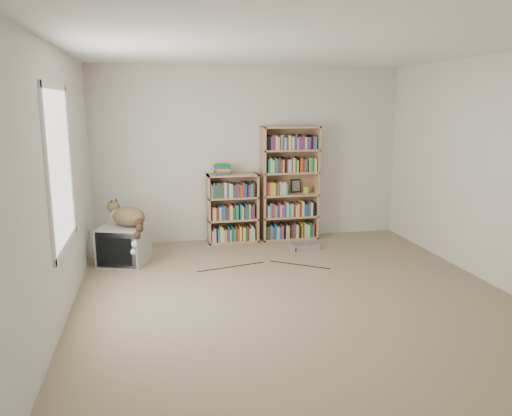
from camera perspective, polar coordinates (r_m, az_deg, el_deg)
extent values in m
cube|color=gray|center=(5.22, 4.81, -10.45)|extent=(4.50, 5.00, 0.01)
cube|color=silver|center=(7.30, -0.61, 6.14)|extent=(4.50, 0.02, 2.50)
cube|color=silver|center=(2.65, 20.84, -4.95)|extent=(4.50, 0.02, 2.50)
cube|color=silver|center=(4.76, -21.89, 2.19)|extent=(0.02, 5.00, 2.50)
cube|color=silver|center=(5.94, 26.39, 3.58)|extent=(0.02, 5.00, 2.50)
cube|color=white|center=(4.86, 5.34, 17.97)|extent=(4.50, 5.00, 0.02)
cube|color=white|center=(4.93, -21.49, 4.30)|extent=(0.02, 1.22, 1.52)
cube|color=#AAAAAD|center=(6.48, -14.87, -4.11)|extent=(0.69, 0.66, 0.48)
cube|color=black|center=(6.27, -15.70, -4.69)|extent=(0.49, 0.20, 0.44)
cube|color=black|center=(6.26, -15.76, -4.82)|extent=(0.39, 0.15, 0.34)
cube|color=black|center=(6.58, -14.49, -3.94)|extent=(0.40, 0.37, 0.29)
ellipsoid|color=#372916|center=(6.38, -14.38, -0.96)|extent=(0.54, 0.51, 0.25)
ellipsoid|color=#372916|center=(6.31, -13.55, -1.15)|extent=(0.30, 0.30, 0.19)
ellipsoid|color=#C7B18F|center=(6.47, -15.53, -0.94)|extent=(0.25, 0.25, 0.21)
ellipsoid|color=#372916|center=(6.49, -15.99, 0.14)|extent=(0.22, 0.22, 0.15)
sphere|color=beige|center=(6.54, -16.39, 0.00)|extent=(0.09, 0.09, 0.06)
cone|color=black|center=(6.45, -16.19, 0.71)|extent=(0.09, 0.09, 0.08)
cone|color=black|center=(6.52, -15.68, 0.84)|extent=(0.09, 0.09, 0.08)
cube|color=#AC8056|center=(7.23, 0.81, 2.72)|extent=(0.03, 0.30, 1.66)
cube|color=#AC8056|center=(7.44, 6.88, 2.90)|extent=(0.02, 0.30, 1.66)
cube|color=#AC8056|center=(7.45, 3.61, 2.98)|extent=(0.83, 0.03, 1.66)
cube|color=#AC8056|center=(7.24, 3.98, 9.20)|extent=(0.83, 0.30, 0.02)
cube|color=#AC8056|center=(7.50, 3.80, -3.36)|extent=(0.83, 0.30, 0.03)
cube|color=#AC8056|center=(7.42, 3.84, -0.93)|extent=(0.83, 0.30, 0.03)
cube|color=#AC8056|center=(7.35, 3.87, 1.56)|extent=(0.83, 0.30, 0.02)
cube|color=#AC8056|center=(7.30, 3.91, 4.08)|extent=(0.83, 0.30, 0.02)
cube|color=#AC8056|center=(7.26, 3.94, 6.63)|extent=(0.83, 0.30, 0.02)
cube|color=red|center=(7.47, 3.81, -2.57)|extent=(0.75, 0.24, 0.19)
cube|color=#194EA5|center=(7.39, 3.85, -0.11)|extent=(0.75, 0.24, 0.19)
cube|color=#126623|center=(7.33, 3.88, 2.38)|extent=(0.75, 0.24, 0.19)
cube|color=beige|center=(7.29, 3.92, 4.92)|extent=(0.75, 0.24, 0.19)
cube|color=black|center=(7.25, 3.96, 7.48)|extent=(0.75, 0.24, 0.19)
cube|color=#AC8056|center=(7.16, -5.43, -0.13)|extent=(0.02, 0.30, 0.99)
cube|color=#AC8056|center=(7.27, 0.03, 0.10)|extent=(0.02, 0.30, 0.99)
cube|color=#AC8056|center=(7.34, -2.85, 0.20)|extent=(0.72, 0.03, 0.99)
cube|color=#AC8056|center=(7.12, -2.72, 3.80)|extent=(0.72, 0.30, 0.02)
cube|color=#AC8056|center=(7.32, -2.64, -3.72)|extent=(0.72, 0.30, 0.03)
cube|color=#AC8056|center=(7.24, -2.67, -1.26)|extent=(0.72, 0.30, 0.03)
cube|color=#AC8056|center=(7.17, -2.69, 1.25)|extent=(0.72, 0.30, 0.02)
cube|color=red|center=(7.29, -2.65, -2.91)|extent=(0.64, 0.24, 0.19)
cube|color=#194EA5|center=(7.22, -2.68, -0.43)|extent=(0.64, 0.24, 0.19)
cube|color=#126623|center=(7.15, -2.70, 2.09)|extent=(0.64, 0.24, 0.19)
cube|color=red|center=(7.10, -3.85, 4.46)|extent=(0.21, 0.27, 0.15)
cylinder|color=#8CAF32|center=(7.41, 5.75, 2.11)|extent=(0.09, 0.09, 0.10)
cube|color=black|center=(7.46, 4.56, 2.55)|extent=(0.15, 0.05, 0.19)
cube|color=#B4B4B9|center=(6.95, 5.54, -4.36)|extent=(0.40, 0.31, 0.08)
cube|color=silver|center=(6.83, -18.43, -2.80)|extent=(0.01, 0.08, 0.13)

